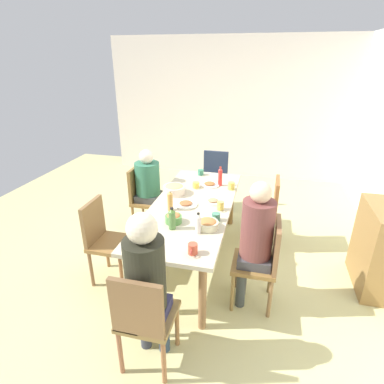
{
  "coord_description": "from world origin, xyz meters",
  "views": [
    {
      "loc": [
        3.01,
        0.74,
        2.22
      ],
      "look_at": [
        0.0,
        0.0,
        0.87
      ],
      "focal_mm": 29.15,
      "sensor_mm": 36.0,
      "label": 1
    }
  ],
  "objects_px": {
    "plate_2": "(210,184)",
    "bowl_0": "(174,189)",
    "cup_3": "(216,217)",
    "bottle_0": "(172,219)",
    "bottle_3": "(198,224)",
    "side_cabinet": "(384,249)",
    "plate_0": "(186,204)",
    "bowl_1": "(173,218)",
    "cup_2": "(196,185)",
    "chair_1": "(143,196)",
    "bottle_1": "(170,201)",
    "chair_5": "(266,208)",
    "cup_4": "(231,186)",
    "bottle_2": "(220,177)",
    "chair_3": "(104,237)",
    "plate_1": "(213,201)",
    "chair_4": "(263,259)",
    "chair_2": "(144,317)",
    "person_2": "(146,279)",
    "bowl_2": "(208,224)",
    "chair_0": "(214,177)",
    "cup_0": "(201,172)",
    "dining_table": "(192,211)",
    "person_1": "(149,183)",
    "person_4": "(255,235)",
    "cup_1": "(220,206)",
    "cup_5": "(193,249)"
  },
  "relations": [
    {
      "from": "plate_2",
      "to": "bowl_0",
      "type": "relative_size",
      "value": 0.94
    },
    {
      "from": "cup_3",
      "to": "bottle_0",
      "type": "height_order",
      "value": "bottle_0"
    },
    {
      "from": "bottle_3",
      "to": "side_cabinet",
      "type": "xyz_separation_m",
      "value": [
        -0.59,
        1.79,
        -0.37
      ]
    },
    {
      "from": "plate_0",
      "to": "bowl_1",
      "type": "distance_m",
      "value": 0.41
    },
    {
      "from": "bowl_0",
      "to": "cup_2",
      "type": "relative_size",
      "value": 2.19
    },
    {
      "from": "chair_1",
      "to": "bottle_1",
      "type": "relative_size",
      "value": 3.91
    },
    {
      "from": "chair_5",
      "to": "plate_2",
      "type": "distance_m",
      "value": 0.76
    },
    {
      "from": "cup_4",
      "to": "bottle_1",
      "type": "height_order",
      "value": "bottle_1"
    },
    {
      "from": "bowl_0",
      "to": "bottle_2",
      "type": "bearing_deg",
      "value": 127.82
    },
    {
      "from": "cup_2",
      "to": "cup_4",
      "type": "relative_size",
      "value": 1.02
    },
    {
      "from": "chair_3",
      "to": "plate_1",
      "type": "height_order",
      "value": "chair_3"
    },
    {
      "from": "chair_4",
      "to": "plate_0",
      "type": "relative_size",
      "value": 3.53
    },
    {
      "from": "chair_2",
      "to": "bottle_2",
      "type": "height_order",
      "value": "bottle_2"
    },
    {
      "from": "person_2",
      "to": "side_cabinet",
      "type": "relative_size",
      "value": 1.45
    },
    {
      "from": "bottle_3",
      "to": "bowl_2",
      "type": "bearing_deg",
      "value": 148.66
    },
    {
      "from": "chair_0",
      "to": "bowl_1",
      "type": "relative_size",
      "value": 5.49
    },
    {
      "from": "bowl_1",
      "to": "cup_0",
      "type": "relative_size",
      "value": 1.41
    },
    {
      "from": "dining_table",
      "to": "chair_3",
      "type": "distance_m",
      "value": 0.98
    },
    {
      "from": "chair_0",
      "to": "bowl_2",
      "type": "height_order",
      "value": "chair_0"
    },
    {
      "from": "bowl_2",
      "to": "cup_2",
      "type": "xyz_separation_m",
      "value": [
        -0.95,
        -0.33,
        -0.01
      ]
    },
    {
      "from": "chair_0",
      "to": "chair_4",
      "type": "height_order",
      "value": "same"
    },
    {
      "from": "person_1",
      "to": "plate_0",
      "type": "bearing_deg",
      "value": 49.06
    },
    {
      "from": "chair_4",
      "to": "side_cabinet",
      "type": "relative_size",
      "value": 1.0
    },
    {
      "from": "person_4",
      "to": "bottle_1",
      "type": "height_order",
      "value": "person_4"
    },
    {
      "from": "person_4",
      "to": "plate_0",
      "type": "distance_m",
      "value": 0.93
    },
    {
      "from": "cup_0",
      "to": "chair_1",
      "type": "bearing_deg",
      "value": -60.16
    },
    {
      "from": "chair_2",
      "to": "cup_1",
      "type": "relative_size",
      "value": 8.28
    },
    {
      "from": "person_1",
      "to": "side_cabinet",
      "type": "distance_m",
      "value": 2.77
    },
    {
      "from": "bowl_2",
      "to": "plate_1",
      "type": "bearing_deg",
      "value": -174.9
    },
    {
      "from": "person_4",
      "to": "cup_4",
      "type": "bearing_deg",
      "value": -161.65
    },
    {
      "from": "chair_3",
      "to": "cup_1",
      "type": "xyz_separation_m",
      "value": [
        -0.48,
        1.13,
        0.26
      ]
    },
    {
      "from": "chair_1",
      "to": "bowl_2",
      "type": "height_order",
      "value": "chair_1"
    },
    {
      "from": "chair_1",
      "to": "side_cabinet",
      "type": "xyz_separation_m",
      "value": [
        0.52,
        2.8,
        -0.06
      ]
    },
    {
      "from": "person_2",
      "to": "chair_3",
      "type": "distance_m",
      "value": 1.19
    },
    {
      "from": "chair_3",
      "to": "cup_3",
      "type": "xyz_separation_m",
      "value": [
        -0.23,
        1.13,
        0.25
      ]
    },
    {
      "from": "bowl_0",
      "to": "bowl_2",
      "type": "xyz_separation_m",
      "value": [
        0.71,
        0.54,
        -0.01
      ]
    },
    {
      "from": "bottle_3",
      "to": "bottle_1",
      "type": "bearing_deg",
      "value": -134.88
    },
    {
      "from": "bottle_2",
      "to": "bottle_3",
      "type": "bearing_deg",
      "value": -0.54
    },
    {
      "from": "person_2",
      "to": "plate_0",
      "type": "height_order",
      "value": "person_2"
    },
    {
      "from": "person_2",
      "to": "chair_3",
      "type": "height_order",
      "value": "person_2"
    },
    {
      "from": "chair_4",
      "to": "chair_5",
      "type": "xyz_separation_m",
      "value": [
        -1.07,
        0.0,
        0.0
      ]
    },
    {
      "from": "bowl_2",
      "to": "bowl_1",
      "type": "bearing_deg",
      "value": -94.76
    },
    {
      "from": "bowl_0",
      "to": "cup_0",
      "type": "xyz_separation_m",
      "value": [
        -0.7,
        0.17,
        -0.02
      ]
    },
    {
      "from": "bowl_0",
      "to": "cup_1",
      "type": "height_order",
      "value": "bowl_0"
    },
    {
      "from": "person_1",
      "to": "chair_4",
      "type": "height_order",
      "value": "person_1"
    },
    {
      "from": "chair_5",
      "to": "side_cabinet",
      "type": "bearing_deg",
      "value": 65.98
    },
    {
      "from": "chair_2",
      "to": "cup_2",
      "type": "height_order",
      "value": "chair_2"
    },
    {
      "from": "chair_4",
      "to": "cup_1",
      "type": "relative_size",
      "value": 8.28
    },
    {
      "from": "plate_1",
      "to": "cup_5",
      "type": "distance_m",
      "value": 1.02
    },
    {
      "from": "chair_3",
      "to": "bottle_0",
      "type": "xyz_separation_m",
      "value": [
        0.02,
        0.76,
        0.32
      ]
    }
  ]
}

